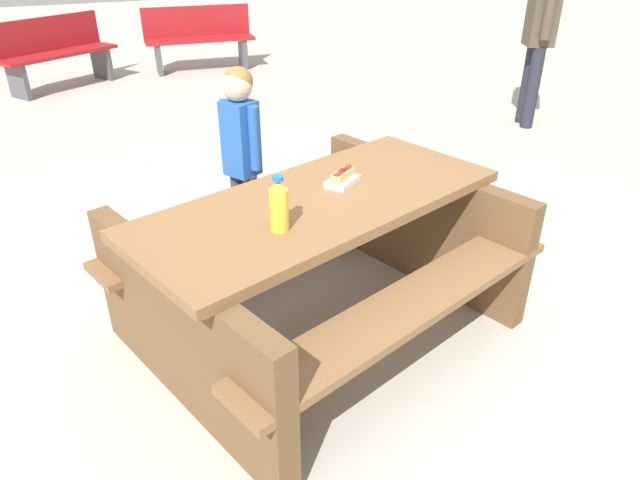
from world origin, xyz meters
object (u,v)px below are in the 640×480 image
(picnic_table, at_px, (320,254))
(park_bench_near, at_px, (199,37))
(hotdog_tray, at_px, (342,178))
(child_in_coat, at_px, (241,139))
(bystander_adult, at_px, (543,10))
(park_bench_mid, at_px, (55,52))
(soda_bottle, at_px, (279,205))

(picnic_table, bearing_deg, park_bench_near, 81.67)
(picnic_table, height_order, hotdog_tray, hotdog_tray)
(child_in_coat, bearing_deg, bystander_adult, 20.92)
(park_bench_mid, bearing_deg, park_bench_near, 8.20)
(park_bench_near, bearing_deg, bystander_adult, -57.73)
(picnic_table, height_order, park_bench_mid, park_bench_mid)
(picnic_table, distance_m, hotdog_tray, 0.39)
(soda_bottle, relative_size, child_in_coat, 0.21)
(picnic_table, height_order, soda_bottle, soda_bottle)
(park_bench_near, relative_size, park_bench_mid, 1.03)
(hotdog_tray, bearing_deg, park_bench_mid, 101.26)
(soda_bottle, distance_m, hotdog_tray, 0.55)
(hotdog_tray, distance_m, park_bench_mid, 5.94)
(hotdog_tray, distance_m, park_bench_near, 6.14)
(hotdog_tray, xyz_separation_m, child_in_coat, (-0.25, 0.85, -0.03))
(park_bench_mid, bearing_deg, bystander_adult, -39.79)
(picnic_table, bearing_deg, hotdog_tray, 31.33)
(child_in_coat, bearing_deg, park_bench_near, 79.25)
(hotdog_tray, bearing_deg, picnic_table, -148.67)
(park_bench_mid, bearing_deg, hotdog_tray, -78.74)
(soda_bottle, relative_size, park_bench_near, 0.16)
(picnic_table, height_order, child_in_coat, child_in_coat)
(soda_bottle, height_order, park_bench_mid, soda_bottle)
(picnic_table, relative_size, child_in_coat, 1.84)
(soda_bottle, distance_m, park_bench_mid, 6.19)
(park_bench_near, bearing_deg, hotdog_tray, -96.94)
(soda_bottle, xyz_separation_m, park_bench_mid, (-0.71, 6.13, -0.41))
(hotdog_tray, distance_m, child_in_coat, 0.89)
(child_in_coat, xyz_separation_m, park_bench_near, (0.99, 5.24, -0.30))
(soda_bottle, bearing_deg, park_bench_mid, 96.62)
(soda_bottle, bearing_deg, bystander_adult, 34.26)
(child_in_coat, bearing_deg, soda_bottle, -99.38)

